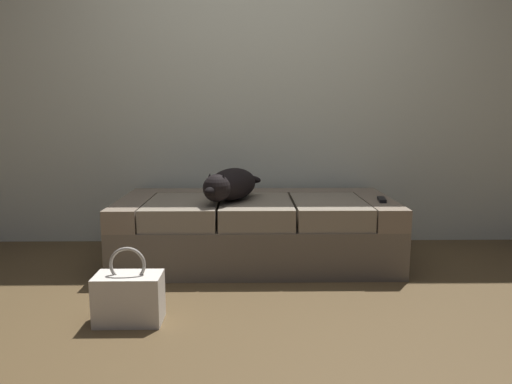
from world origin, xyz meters
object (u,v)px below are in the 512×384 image
couch (256,230)px  tv_remote (382,200)px  handbag (129,297)px  dog_dark (230,185)px

couch → tv_remote: bearing=-9.1°
couch → handbag: (-0.63, -0.98, -0.09)m
handbag → tv_remote: bearing=30.3°
dog_dark → handbag: size_ratio=1.57×
couch → tv_remote: (0.82, -0.13, 0.23)m
couch → handbag: couch is taller
couch → dog_dark: bearing=-148.3°
tv_remote → handbag: bearing=-141.1°
dog_dark → tv_remote: (0.99, -0.03, -0.10)m
handbag → couch: bearing=57.2°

